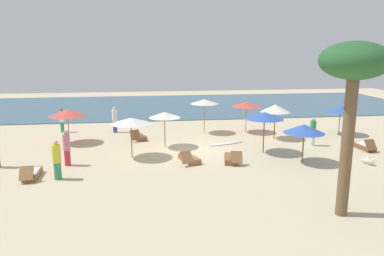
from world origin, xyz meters
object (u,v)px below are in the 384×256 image
(lounger_2, at_px, (231,159))
(lounger_4, at_px, (364,146))
(palm_1, at_px, (354,70))
(person_5, at_px, (57,160))
(surfboard, at_px, (226,143))
(lounger_5, at_px, (189,159))
(umbrella_0, at_px, (67,113))
(lounger_3, at_px, (138,137))
(umbrella_6, at_px, (165,115))
(person_2, at_px, (115,119))
(lounger_0, at_px, (32,174))
(dog, at_px, (368,161))
(umbrella_2, at_px, (265,116))
(person_1, at_px, (62,120))
(person_0, at_px, (313,132))
(umbrella_1, at_px, (131,121))
(umbrella_8, at_px, (341,109))
(umbrella_5, at_px, (304,129))
(umbrella_4, at_px, (247,104))
(person_3, at_px, (67,148))
(umbrella_7, at_px, (204,102))
(umbrella_3, at_px, (275,108))

(lounger_2, relative_size, lounger_4, 1.03)
(palm_1, bearing_deg, person_5, 154.76)
(lounger_4, xyz_separation_m, surfboard, (-7.63, 2.26, -0.14))
(lounger_5, xyz_separation_m, person_5, (-6.07, -1.77, 0.73))
(umbrella_0, height_order, lounger_3, umbrella_0)
(lounger_3, bearing_deg, umbrella_6, -52.53)
(person_2, bearing_deg, surfboard, -30.94)
(lounger_0, distance_m, dog, 16.08)
(umbrella_2, height_order, person_1, umbrella_2)
(palm_1, bearing_deg, person_0, 70.67)
(umbrella_6, xyz_separation_m, palm_1, (5.55, -9.87, 3.07))
(umbrella_1, xyz_separation_m, umbrella_8, (13.64, 3.54, -0.22))
(umbrella_1, distance_m, umbrella_6, 2.67)
(umbrella_5, xyz_separation_m, person_1, (-13.51, 8.84, -0.91))
(lounger_2, xyz_separation_m, surfboard, (0.53, 3.62, -0.13))
(umbrella_6, bearing_deg, person_2, 126.12)
(umbrella_4, distance_m, umbrella_8, 6.19)
(lounger_4, relative_size, person_3, 0.95)
(umbrella_1, relative_size, dog, 2.95)
(umbrella_5, height_order, umbrella_8, umbrella_5)
(person_3, relative_size, surfboard, 0.75)
(lounger_2, relative_size, person_3, 0.98)
(umbrella_4, relative_size, surfboard, 0.88)
(person_0, bearing_deg, umbrella_6, 174.45)
(umbrella_7, height_order, palm_1, palm_1)
(lounger_2, distance_m, lounger_4, 8.27)
(umbrella_1, relative_size, surfboard, 0.89)
(umbrella_1, relative_size, umbrella_3, 0.97)
(person_1, xyz_separation_m, dog, (16.63, -9.54, -0.67))
(lounger_3, distance_m, person_1, 5.98)
(person_3, bearing_deg, umbrella_1, 17.47)
(umbrella_5, height_order, palm_1, palm_1)
(person_0, bearing_deg, umbrella_8, 39.08)
(umbrella_1, bearing_deg, person_2, 101.79)
(person_1, relative_size, person_2, 0.94)
(umbrella_4, xyz_separation_m, person_2, (-8.95, 1.19, -1.05))
(umbrella_3, bearing_deg, umbrella_7, 151.65)
(person_3, bearing_deg, umbrella_7, 38.36)
(person_1, bearing_deg, umbrella_4, -7.68)
(lounger_4, bearing_deg, palm_1, -126.39)
(umbrella_2, height_order, palm_1, palm_1)
(umbrella_5, relative_size, person_3, 1.13)
(umbrella_1, height_order, dog, umbrella_1)
(umbrella_6, height_order, lounger_3, umbrella_6)
(umbrella_5, relative_size, lounger_2, 1.15)
(lounger_4, distance_m, person_3, 16.35)
(person_0, bearing_deg, umbrella_7, 144.14)
(dog, bearing_deg, lounger_5, 169.85)
(umbrella_4, bearing_deg, umbrella_8, -14.26)
(lounger_5, xyz_separation_m, person_1, (-7.83, 7.97, 0.68))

